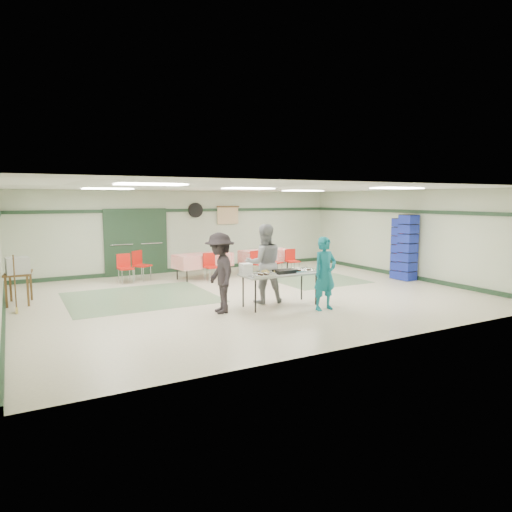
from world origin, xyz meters
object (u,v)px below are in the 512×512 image
dining_table_b (203,260)px  chair_loose_a (140,262)px  chair_b (257,261)px  chair_a (273,260)px  crate_stack_blue_b (400,249)px  crate_stack_blue_a (408,248)px  chair_c (292,259)px  serving_table (280,275)px  printer_table (18,277)px  volunteer_dark (220,273)px  crate_stack_red (402,255)px  dining_table_a (265,256)px  broom (15,283)px  volunteer_grey (264,264)px  office_printer (18,265)px  volunteer_teal (325,273)px  chair_loose_b (125,265)px  chair_d (211,264)px

dining_table_b → chair_loose_a: (-1.82, 0.47, -0.02)m
chair_b → chair_a: bearing=-16.6°
crate_stack_blue_b → crate_stack_blue_a: bearing=-90.0°
dining_table_b → chair_c: bearing=-21.3°
serving_table → chair_loose_a: 5.12m
chair_loose_a → printer_table: (-3.23, -1.66, 0.08)m
serving_table → volunteer_dark: volunteer_dark is taller
crate_stack_red → dining_table_a: bearing=135.3°
crate_stack_blue_a → broom: bearing=173.6°
serving_table → volunteer_grey: bearing=107.3°
volunteer_dark → printer_table: bearing=-119.7°
volunteer_dark → office_printer: 4.67m
chair_a → chair_c: chair_a is taller
chair_a → volunteer_grey: bearing=-143.2°
volunteer_dark → crate_stack_red: volunteer_dark is taller
broom → volunteer_dark: bearing=-39.7°
volunteer_teal → broom: volunteer_teal is taller
volunteer_dark → chair_a: volunteer_dark is taller
broom → chair_c: bearing=-0.5°
chair_loose_a → chair_loose_b: (-0.49, -0.19, -0.03)m
volunteer_dark → chair_b: volunteer_dark is taller
volunteer_dark → chair_b: size_ratio=2.11×
chair_loose_b → crate_stack_blue_b: bearing=-28.4°
dining_table_a → chair_loose_a: chair_loose_a is taller
chair_b → broom: broom is taller
crate_stack_blue_b → office_printer: bearing=171.6°
serving_table → chair_c: 4.56m
volunteer_grey → chair_d: 3.22m
dining_table_a → crate_stack_blue_a: size_ratio=0.90×
chair_b → dining_table_b: bearing=143.3°
serving_table → volunteer_teal: volunteer_teal is taller
volunteer_teal → volunteer_grey: bearing=121.1°
chair_c → printer_table: size_ratio=0.88×
chair_d → chair_loose_a: size_ratio=0.93×
serving_table → volunteer_dark: bearing=177.4°
volunteer_teal → dining_table_b: bearing=97.1°
volunteer_grey → printer_table: 5.70m
chair_a → crate_stack_red: (3.09, -2.44, 0.25)m
chair_c → chair_d: bearing=-178.9°
dining_table_a → chair_b: (-0.63, -0.57, -0.07)m
chair_a → chair_d: 2.15m
chair_loose_b → printer_table: 3.12m
dining_table_a → crate_stack_blue_b: size_ratio=0.96×
crate_stack_red → office_printer: size_ratio=3.18×
chair_a → broom: broom is taller
dining_table_a → chair_loose_a: (-4.02, 0.47, -0.02)m
chair_b → chair_c: (1.29, 0.00, -0.01)m
chair_loose_b → chair_d: bearing=-25.4°
office_printer → chair_d: bearing=3.2°
serving_table → dining_table_b: dining_table_b is taller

